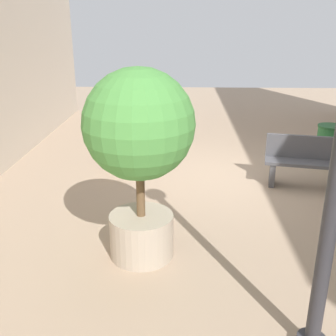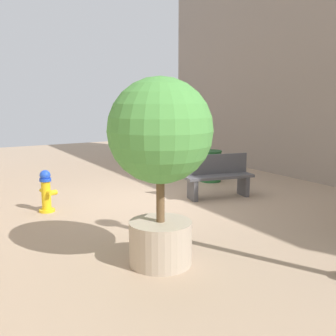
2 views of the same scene
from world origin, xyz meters
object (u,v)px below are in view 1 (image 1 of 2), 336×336
Objects in this scene: trash_bin at (329,144)px; bench_near at (308,161)px; fire_hydrant at (123,151)px; planter_tree at (139,142)px.

bench_near is at bearing 58.35° from trash_bin.
bench_near is at bearing 167.85° from fire_hydrant.
fire_hydrant and trash_bin have the same top height.
planter_tree is at bearing 40.90° from bench_near.
planter_tree is 2.98× the size of trash_bin.
planter_tree is (-0.71, 3.26, 1.16)m from fire_hydrant.
fire_hydrant is at bearing -12.15° from bench_near.
bench_near is 1.69m from trash_bin.
fire_hydrant is 1.00× the size of trash_bin.
trash_bin is at bearing -121.65° from bench_near.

